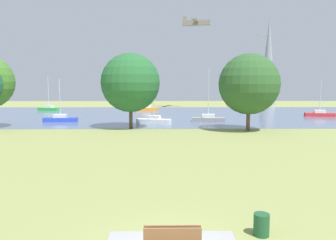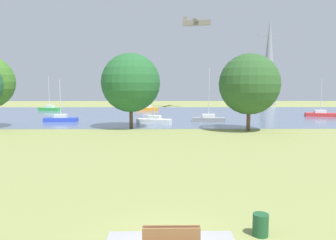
% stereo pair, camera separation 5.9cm
% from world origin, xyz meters
% --- Properties ---
extents(ground_plane, '(160.00, 160.00, 0.00)m').
position_xyz_m(ground_plane, '(0.00, 22.00, 0.00)').
color(ground_plane, '#8C9351').
extents(bench_facing_water, '(1.80, 0.48, 0.89)m').
position_xyz_m(bench_facing_water, '(0.00, 0.27, 0.47)').
color(bench_facing_water, tan).
rests_on(bench_facing_water, concrete_pad).
extents(litter_bin, '(0.56, 0.56, 0.80)m').
position_xyz_m(litter_bin, '(3.22, 1.43, 0.40)').
color(litter_bin, '#1E512D').
rests_on(litter_bin, ground).
extents(water_surface, '(140.00, 40.00, 0.02)m').
position_xyz_m(water_surface, '(0.00, 50.00, 0.01)').
color(water_surface, slate).
rests_on(water_surface, ground).
extents(sailboat_orange, '(5.01, 2.52, 5.52)m').
position_xyz_m(sailboat_orange, '(-4.04, 59.70, 0.45)').
color(sailboat_orange, orange).
rests_on(sailboat_orange, water_surface).
extents(sailboat_green, '(5.03, 2.88, 7.20)m').
position_xyz_m(sailboat_green, '(-24.81, 59.86, 0.47)').
color(sailboat_green, green).
rests_on(sailboat_green, water_surface).
extents(sailboat_blue, '(4.85, 1.65, 6.27)m').
position_xyz_m(sailboat_blue, '(-15.53, 38.21, 0.45)').
color(sailboat_blue, blue).
rests_on(sailboat_blue, water_surface).
extents(sailboat_red, '(5.01, 2.52, 6.42)m').
position_xyz_m(sailboat_red, '(26.65, 45.90, 0.46)').
color(sailboat_red, red).
rests_on(sailboat_red, water_surface).
extents(sailboat_white, '(5.03, 2.72, 6.62)m').
position_xyz_m(sailboat_white, '(-1.68, 36.03, 0.46)').
color(sailboat_white, white).
rests_on(sailboat_white, water_surface).
extents(sailboat_gray, '(4.94, 2.04, 7.86)m').
position_xyz_m(sailboat_gray, '(6.30, 38.05, 0.47)').
color(sailboat_gray, gray).
rests_on(sailboat_gray, water_surface).
extents(tree_mid_shore, '(7.31, 7.31, 9.34)m').
position_xyz_m(tree_mid_shore, '(-4.41, 30.93, 5.68)').
color(tree_mid_shore, brown).
rests_on(tree_mid_shore, ground).
extents(tree_west_near, '(7.12, 7.12, 9.06)m').
position_xyz_m(tree_west_near, '(9.69, 28.37, 5.49)').
color(tree_west_near, brown).
rests_on(tree_west_near, ground).
extents(electricity_pylon, '(6.40, 4.40, 23.34)m').
position_xyz_m(electricity_pylon, '(27.61, 77.71, 11.68)').
color(electricity_pylon, gray).
rests_on(electricity_pylon, ground).
extents(light_aircraft, '(6.48, 8.43, 2.10)m').
position_xyz_m(light_aircraft, '(7.16, 66.58, 19.61)').
color(light_aircraft, gray).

